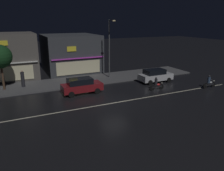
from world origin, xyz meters
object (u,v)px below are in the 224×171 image
object	(u,v)px
streetlamp_mid	(110,44)
pedestrian_on_sidewalk	(23,79)
traffic_cone	(77,87)
parked_car_near_kerb	(81,86)
parked_car_trailing	(155,75)
motorcycle_following	(157,85)
motorcycle_lead	(209,83)

from	to	relation	value
streetlamp_mid	pedestrian_on_sidewalk	size ratio (longest dim) A/B	3.84
streetlamp_mid	traffic_cone	world-z (taller)	streetlamp_mid
parked_car_near_kerb	traffic_cone	distance (m)	1.65
parked_car_trailing	motorcycle_following	xyz separation A→B (m)	(-1.90, -2.86, -0.24)
pedestrian_on_sidewalk	motorcycle_lead	distance (m)	21.64
streetlamp_mid	motorcycle_following	distance (m)	8.40
parked_car_trailing	motorcycle_following	distance (m)	3.45
pedestrian_on_sidewalk	traffic_cone	bearing A→B (deg)	-78.55
streetlamp_mid	parked_car_near_kerb	size ratio (longest dim) A/B	1.76
parked_car_trailing	motorcycle_following	bearing A→B (deg)	56.46
parked_car_near_kerb	parked_car_trailing	size ratio (longest dim) A/B	1.00
streetlamp_mid	traffic_cone	distance (m)	7.50
parked_car_near_kerb	streetlamp_mid	bearing A→B (deg)	-140.78
parked_car_trailing	motorcycle_following	world-z (taller)	parked_car_trailing
parked_car_trailing	pedestrian_on_sidewalk	bearing A→B (deg)	-16.26
motorcycle_lead	traffic_cone	world-z (taller)	motorcycle_lead
parked_car_trailing	streetlamp_mid	bearing A→B (deg)	-42.77
motorcycle_lead	pedestrian_on_sidewalk	bearing A→B (deg)	-19.09
parked_car_near_kerb	motorcycle_following	size ratio (longest dim) A/B	2.26
streetlamp_mid	motorcycle_following	world-z (taller)	streetlamp_mid
pedestrian_on_sidewalk	motorcycle_following	distance (m)	15.37
parked_car_trailing	traffic_cone	xyz separation A→B (m)	(-9.88, 1.22, -0.59)
parked_car_near_kerb	parked_car_trailing	world-z (taller)	same
parked_car_near_kerb	parked_car_trailing	xyz separation A→B (m)	(9.87, 0.32, 0.00)
parked_car_near_kerb	parked_car_trailing	distance (m)	9.87
pedestrian_on_sidewalk	parked_car_near_kerb	distance (m)	7.33
motorcycle_following	parked_car_trailing	bearing A→B (deg)	49.00
pedestrian_on_sidewalk	parked_car_trailing	size ratio (longest dim) A/B	0.46
pedestrian_on_sidewalk	motorcycle_following	xyz separation A→B (m)	(13.49, -7.35, -0.41)
pedestrian_on_sidewalk	streetlamp_mid	bearing A→B (deg)	-49.85
pedestrian_on_sidewalk	parked_car_near_kerb	xyz separation A→B (m)	(5.52, -4.81, -0.18)
streetlamp_mid	motorcycle_lead	world-z (taller)	streetlamp_mid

